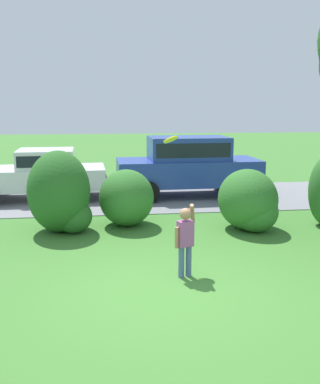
{
  "coord_description": "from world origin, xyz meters",
  "views": [
    {
      "loc": [
        -0.92,
        -6.58,
        2.89
      ],
      "look_at": [
        0.19,
        2.53,
        1.1
      ],
      "focal_mm": 41.54,
      "sensor_mm": 36.0,
      "label": 1
    }
  ],
  "objects_px": {
    "parked_sedan": "(39,173)",
    "parked_suv": "(188,163)",
    "child_thrower": "(185,236)",
    "frisbee": "(171,139)"
  },
  "relations": [
    {
      "from": "parked_sedan",
      "to": "child_thrower",
      "type": "distance_m",
      "value": 7.65
    },
    {
      "from": "child_thrower",
      "to": "parked_sedan",
      "type": "bearing_deg",
      "value": 116.12
    },
    {
      "from": "parked_sedan",
      "to": "child_thrower",
      "type": "height_order",
      "value": "parked_sedan"
    },
    {
      "from": "parked_sedan",
      "to": "parked_suv",
      "type": "height_order",
      "value": "parked_suv"
    },
    {
      "from": "child_thrower",
      "to": "frisbee",
      "type": "distance_m",
      "value": 1.82
    },
    {
      "from": "parked_suv",
      "to": "child_thrower",
      "type": "relative_size",
      "value": 3.69
    },
    {
      "from": "parked_suv",
      "to": "frisbee",
      "type": "height_order",
      "value": "frisbee"
    },
    {
      "from": "parked_suv",
      "to": "child_thrower",
      "type": "distance_m",
      "value": 6.92
    },
    {
      "from": "parked_sedan",
      "to": "frisbee",
      "type": "height_order",
      "value": "frisbee"
    },
    {
      "from": "child_thrower",
      "to": "frisbee",
      "type": "relative_size",
      "value": 4.22
    }
  ]
}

